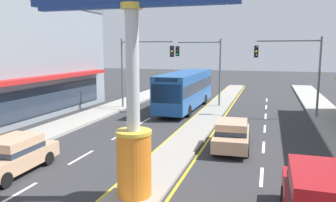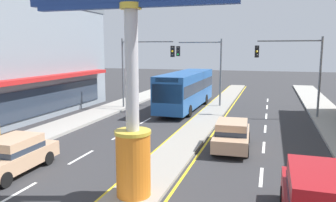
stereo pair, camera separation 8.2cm
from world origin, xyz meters
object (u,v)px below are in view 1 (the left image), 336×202
storefront_left (0,58)px  street_bench (0,143)px  traffic_light_left_side (141,61)px  sedan_mid_left_lane (13,155)px  sedan_far_right_lane (232,134)px  district_sign (133,81)px  traffic_light_right_side (295,63)px  traffic_light_median_far (204,61)px  suv_near_left_lane (320,201)px  bus_near_right_lane (186,88)px

storefront_left → street_bench: storefront_left is taller
traffic_light_left_side → sedan_mid_left_lane: bearing=-89.0°
sedan_far_right_lane → sedan_mid_left_lane: size_ratio=1.01×
district_sign → storefront_left: (-15.18, 10.14, 0.37)m
sedan_far_right_lane → traffic_light_left_side: bearing=133.7°
traffic_light_right_side → sedan_mid_left_lane: traffic_light_right_side is taller
traffic_light_median_far → storefront_left: bearing=-145.2°
traffic_light_left_side → suv_near_left_lane: (12.14, -16.82, -3.26)m
storefront_left → suv_near_left_lane: (21.11, -10.67, -3.59)m
traffic_light_median_far → sedan_far_right_lane: size_ratio=1.41×
district_sign → sedan_mid_left_lane: size_ratio=1.83×
district_sign → sedan_far_right_lane: size_ratio=1.81×
traffic_light_left_side → bus_near_right_lane: (3.59, 1.70, -2.38)m
traffic_light_right_side → bus_near_right_lane: traffic_light_right_side is taller
bus_near_right_lane → sedan_mid_left_lane: bus_near_right_lane is taller
storefront_left → traffic_light_right_side: (21.39, 6.44, -0.32)m
district_sign → traffic_light_left_side: (-6.21, 16.29, 0.05)m
district_sign → street_bench: bearing=163.0°
district_sign → bus_near_right_lane: 18.33m
sedan_far_right_lane → storefront_left: bearing=170.1°
sedan_far_right_lane → street_bench: bearing=-157.6°
traffic_light_median_far → bus_near_right_lane: (-1.25, -1.74, -2.33)m
traffic_light_median_far → street_bench: 18.88m
bus_near_right_lane → district_sign: bearing=-81.7°
district_sign → traffic_light_median_far: size_ratio=1.28×
traffic_light_left_side → traffic_light_right_side: (12.43, 0.30, 0.00)m
district_sign → suv_near_left_lane: bearing=-5.1°
bus_near_right_lane → suv_near_left_lane: 20.42m
district_sign → sedan_far_right_lane: bearing=69.5°
district_sign → street_bench: size_ratio=4.97×
street_bench → sedan_far_right_lane: bearing=22.4°
traffic_light_right_side → sedan_far_right_lane: size_ratio=1.41×
storefront_left → traffic_light_median_far: 16.81m
bus_near_right_lane → sedan_far_right_lane: bus_near_right_lane is taller
storefront_left → sedan_mid_left_lane: bearing=-45.4°
sedan_mid_left_lane → storefront_left: bearing=134.6°
storefront_left → suv_near_left_lane: bearing=-26.8°
storefront_left → sedan_mid_left_lane: 13.71m
traffic_light_median_far → district_sign: bearing=-86.0°
street_bench → traffic_light_left_side: bearing=81.3°
traffic_light_right_side → traffic_light_median_far: 8.22m
bus_near_right_lane → sedan_far_right_lane: size_ratio=2.56×
traffic_light_left_side → storefront_left: bearing=-145.6°
traffic_light_left_side → bus_near_right_lane: size_ratio=0.55×
suv_near_left_lane → street_bench: size_ratio=2.88×
sedan_mid_left_lane → bus_near_right_lane: bearing=79.2°
traffic_light_left_side → traffic_light_median_far: same height
storefront_left → street_bench: size_ratio=12.29×
traffic_light_left_side → suv_near_left_lane: traffic_light_left_side is taller
bus_near_right_lane → sedan_mid_left_lane: bearing=-100.8°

